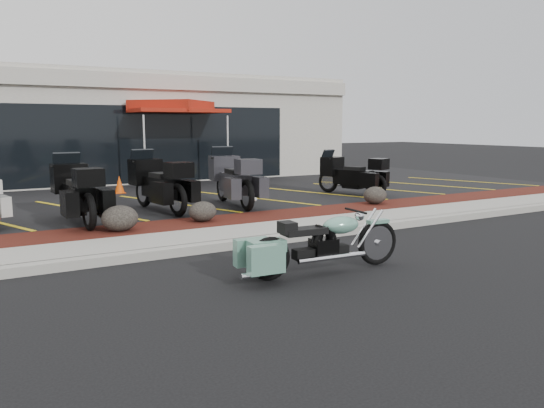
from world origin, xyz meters
TOP-DOWN VIEW (x-y plane):
  - ground at (0.00, 0.00)m, footprint 90.00×90.00m
  - curb at (0.00, 0.90)m, footprint 24.00×0.25m
  - sidewalk at (0.00, 1.60)m, footprint 24.00×1.20m
  - mulch_bed at (0.00, 2.80)m, footprint 24.00×1.20m
  - upper_lot at (0.00, 8.20)m, footprint 26.00×9.60m
  - dealership_building at (0.00, 14.47)m, footprint 18.00×8.16m
  - boulder_left at (-2.12, 2.64)m, footprint 0.69×0.58m
  - boulder_mid at (-0.37, 2.82)m, footprint 0.59×0.49m
  - boulder_right at (4.39, 2.97)m, footprint 0.63×0.52m
  - hero_cruiser at (0.86, -1.22)m, footprint 2.65×0.81m
  - touring_black_front at (-2.69, 4.77)m, footprint 1.05×2.49m
  - touring_black_mid at (-0.85, 5.44)m, footprint 1.28×2.56m
  - touring_grey at (1.25, 5.37)m, footprint 1.22×2.59m
  - touring_black_rear at (4.76, 5.52)m, footprint 1.55×2.36m
  - traffic_cone at (-0.71, 8.46)m, footprint 0.29×0.29m
  - popup_canopy at (1.60, 10.24)m, footprint 3.83×3.83m

SIDE VIEW (x-z plane):
  - ground at x=0.00m, z-range 0.00..0.00m
  - curb at x=0.00m, z-range 0.00..0.15m
  - sidewalk at x=0.00m, z-range 0.00..0.15m
  - upper_lot at x=0.00m, z-range 0.00..0.15m
  - mulch_bed at x=0.00m, z-range 0.00..0.16m
  - boulder_mid at x=-0.37m, z-range 0.16..0.58m
  - boulder_right at x=4.39m, z-range 0.16..0.60m
  - boulder_left at x=-2.12m, z-range 0.16..0.65m
  - traffic_cone at x=-0.71m, z-range 0.15..0.67m
  - hero_cruiser at x=0.86m, z-range 0.00..0.92m
  - touring_black_rear at x=4.76m, z-range 0.15..1.43m
  - touring_black_front at x=-2.69m, z-range 0.15..1.57m
  - touring_black_mid at x=-0.85m, z-range 0.15..1.58m
  - touring_grey at x=1.25m, z-range 0.15..1.60m
  - dealership_building at x=0.00m, z-range 0.01..4.01m
  - popup_canopy at x=1.60m, z-range 1.30..4.11m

